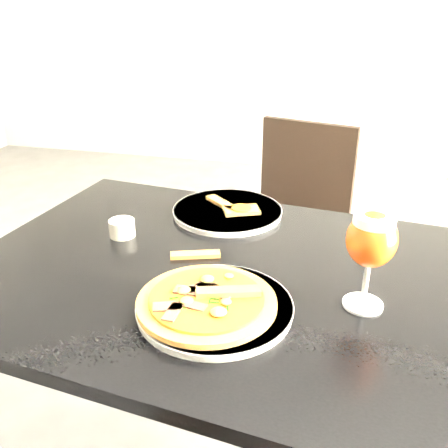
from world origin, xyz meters
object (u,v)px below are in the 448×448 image
(dining_table, at_px, (239,308))
(chair_far, at_px, (293,225))
(pizza, at_px, (207,301))
(beer_glass, at_px, (372,240))

(dining_table, distance_m, chair_far, 0.89)
(pizza, bearing_deg, beer_glass, 17.48)
(pizza, bearing_deg, dining_table, 78.98)
(pizza, height_order, beer_glass, beer_glass)
(pizza, xyz_separation_m, beer_glass, (0.28, 0.09, 0.12))
(chair_far, distance_m, beer_glass, 1.05)
(chair_far, relative_size, beer_glass, 4.36)
(chair_far, bearing_deg, pizza, -78.86)
(dining_table, distance_m, pizza, 0.19)
(dining_table, height_order, beer_glass, beer_glass)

